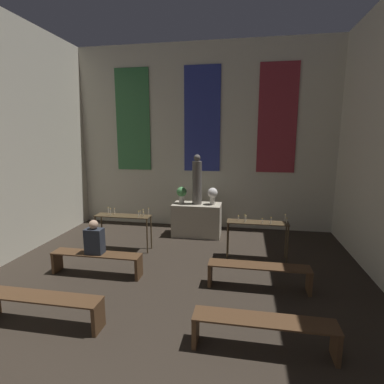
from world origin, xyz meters
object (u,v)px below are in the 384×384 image
(altar, at_px, (197,220))
(pew_back_right, at_px, (258,272))
(candle_rack_left, at_px, (123,221))
(statue, at_px, (197,181))
(pew_second_left, at_px, (42,304))
(flower_vase_left, at_px, (182,193))
(pew_back_left, at_px, (97,259))
(candle_rack_right, at_px, (257,228))
(person_seated, at_px, (94,239))
(flower_vase_right, at_px, (213,194))
(pew_second_right, at_px, (263,328))

(altar, height_order, pew_back_right, altar)
(altar, bearing_deg, candle_rack_left, -139.44)
(statue, xyz_separation_m, pew_back_right, (1.65, -2.86, -1.26))
(altar, xyz_separation_m, pew_second_left, (-1.65, -4.57, -0.13))
(candle_rack_left, distance_m, pew_second_left, 3.19)
(flower_vase_left, height_order, pew_back_left, flower_vase_left)
(altar, distance_m, flower_vase_left, 0.89)
(statue, xyz_separation_m, flower_vase_left, (-0.45, 0.00, -0.36))
(statue, relative_size, pew_back_right, 0.75)
(statue, height_order, pew_second_left, statue)
(candle_rack_right, relative_size, pew_back_right, 0.74)
(altar, distance_m, person_seated, 3.33)
(flower_vase_right, relative_size, candle_rack_left, 0.34)
(pew_back_left, height_order, pew_back_right, same)
(flower_vase_right, bearing_deg, pew_second_right, -75.33)
(altar, relative_size, candle_rack_left, 0.98)
(pew_second_left, height_order, pew_second_right, same)
(statue, bearing_deg, altar, 0.00)
(altar, bearing_deg, statue, 0.00)
(pew_back_right, bearing_deg, candle_rack_right, 89.40)
(flower_vase_right, relative_size, candle_rack_right, 0.34)
(flower_vase_right, bearing_deg, flower_vase_left, 180.00)
(flower_vase_left, distance_m, pew_second_left, 4.81)
(statue, relative_size, pew_back_left, 0.75)
(pew_second_right, height_order, pew_back_left, same)
(altar, bearing_deg, pew_second_right, -70.22)
(candle_rack_right, distance_m, pew_second_left, 4.59)
(statue, bearing_deg, pew_second_right, -70.22)
(pew_second_right, bearing_deg, pew_back_left, 152.50)
(candle_rack_right, xyz_separation_m, pew_back_right, (-0.02, -1.45, -0.42))
(statue, distance_m, candle_rack_left, 2.33)
(pew_back_left, bearing_deg, statue, 60.11)
(pew_second_left, bearing_deg, altar, 70.22)
(flower_vase_right, distance_m, pew_second_left, 5.11)
(statue, bearing_deg, pew_back_left, -119.89)
(statue, relative_size, pew_second_right, 0.75)
(altar, xyz_separation_m, candle_rack_right, (1.66, -1.41, 0.29))
(flower_vase_right, xyz_separation_m, person_seated, (-2.11, -2.86, -0.46))
(statue, relative_size, flower_vase_left, 2.93)
(flower_vase_left, xyz_separation_m, pew_back_left, (-1.20, -2.86, -0.90))
(altar, relative_size, pew_back_right, 0.73)
(person_seated, bearing_deg, pew_second_left, -89.32)
(candle_rack_left, xyz_separation_m, pew_second_left, (0.00, -3.16, -0.42))
(candle_rack_right, height_order, person_seated, person_seated)
(statue, bearing_deg, candle_rack_right, -40.39)
(altar, height_order, statue, statue)
(statue, relative_size, candle_rack_left, 1.00)
(flower_vase_left, height_order, pew_second_right, flower_vase_left)
(pew_second_left, distance_m, person_seated, 1.77)
(flower_vase_right, distance_m, pew_second_right, 4.81)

